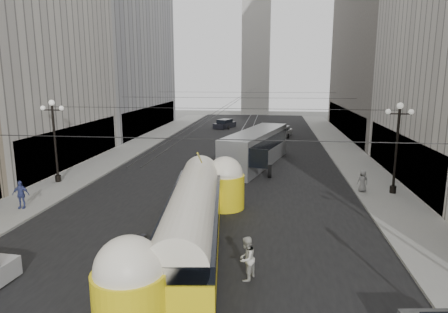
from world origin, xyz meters
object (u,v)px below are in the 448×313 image
(pedestrian_crossing_a, at_px, (146,252))
(pedestrian_sidewalk_left, at_px, (21,195))
(city_bus, at_px, (256,147))
(pedestrian_crossing_b, at_px, (246,259))
(pedestrian_sidewalk_right, at_px, (363,181))
(streetcar, at_px, (193,218))

(pedestrian_crossing_a, xyz_separation_m, pedestrian_sidewalk_left, (-10.22, 6.69, 0.19))
(pedestrian_sidewalk_left, bearing_deg, city_bus, 37.64)
(pedestrian_crossing_b, xyz_separation_m, pedestrian_sidewalk_right, (7.40, 13.29, -0.00))
(pedestrian_crossing_b, distance_m, pedestrian_sidewalk_right, 15.22)
(pedestrian_crossing_b, relative_size, pedestrian_sidewalk_left, 1.06)
(pedestrian_sidewalk_right, bearing_deg, pedestrian_sidewalk_left, 5.44)
(streetcar, height_order, city_bus, streetcar)
(city_bus, relative_size, pedestrian_crossing_a, 7.90)
(pedestrian_crossing_b, height_order, pedestrian_sidewalk_right, pedestrian_crossing_b)
(city_bus, xyz_separation_m, pedestrian_sidewalk_left, (-14.01, -14.48, -0.77))
(city_bus, bearing_deg, pedestrian_crossing_a, -100.17)
(pedestrian_crossing_b, relative_size, pedestrian_sidewalk_right, 1.19)
(city_bus, bearing_deg, pedestrian_sidewalk_left, -134.07)
(pedestrian_sidewalk_left, bearing_deg, pedestrian_crossing_a, -41.52)
(pedestrian_crossing_b, bearing_deg, pedestrian_sidewalk_right, 173.92)
(pedestrian_sidewalk_left, bearing_deg, streetcar, -28.76)
(streetcar, height_order, pedestrian_crossing_a, streetcar)
(streetcar, height_order, pedestrian_sidewalk_left, streetcar)
(city_bus, height_order, pedestrian_crossing_a, city_bus)
(pedestrian_crossing_a, bearing_deg, pedestrian_sidewalk_left, 72.93)
(pedestrian_sidewalk_right, height_order, pedestrian_sidewalk_left, pedestrian_sidewalk_left)
(pedestrian_crossing_a, xyz_separation_m, pedestrian_sidewalk_right, (11.77, 13.06, 0.08))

